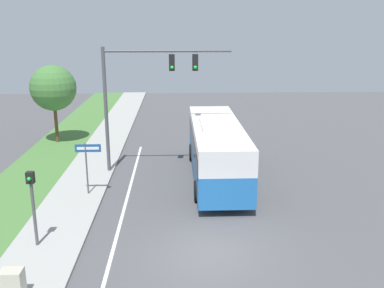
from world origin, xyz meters
name	(u,v)px	position (x,y,z in m)	size (l,w,h in m)	color
ground_plane	(208,256)	(0.00, 0.00, 0.00)	(80.00, 80.00, 0.00)	#4C4C4F
sidewalk	(40,258)	(-6.20, 0.00, 0.06)	(2.80, 80.00, 0.12)	#9E9E99
lane_divider_near	(111,258)	(-3.60, 0.00, 0.00)	(0.14, 30.00, 0.01)	silver
bus	(216,147)	(1.12, 8.48, 1.83)	(2.78, 10.62, 3.35)	#236BB7
signal_gantry	(142,84)	(-2.97, 9.66, 5.16)	(7.13, 0.41, 7.21)	#4C4C51
pedestrian_signal	(32,197)	(-6.55, 0.88, 2.11)	(0.28, 0.34, 3.10)	#4C4C51
street_sign	(87,160)	(-5.52, 6.09, 1.91)	(1.27, 0.08, 2.74)	#4C4C51
utility_cabinet	(12,284)	(-6.26, -2.45, 0.59)	(0.68, 0.51, 0.94)	#B7B29E
roadside_tree	(53,88)	(-9.76, 16.31, 4.04)	(3.22, 3.22, 5.56)	brown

